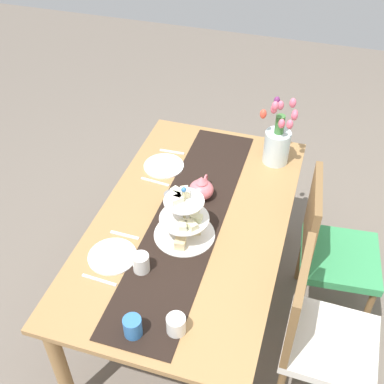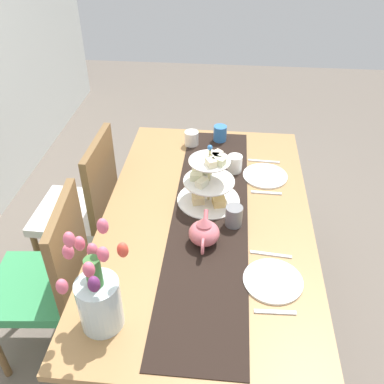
{
  "view_description": "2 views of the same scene",
  "coord_description": "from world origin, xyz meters",
  "px_view_note": "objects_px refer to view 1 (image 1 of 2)",
  "views": [
    {
      "loc": [
        1.7,
        0.52,
        2.46
      ],
      "look_at": [
        -0.08,
        -0.02,
        0.84
      ],
      "focal_mm": 45.71,
      "sensor_mm": 36.0,
      "label": 1
    },
    {
      "loc": [
        -1.49,
        -0.08,
        1.98
      ],
      "look_at": [
        0.06,
        0.07,
        0.82
      ],
      "focal_mm": 39.75,
      "sensor_mm": 36.0,
      "label": 2
    }
  ],
  "objects_px": {
    "chair_right": "(317,331)",
    "tulip_vase": "(278,141)",
    "fork_right": "(125,235)",
    "knife_right": "(99,280)",
    "mug_white_text": "(141,263)",
    "mug_orange": "(133,327)",
    "knife_left": "(155,182)",
    "mug_grey": "(172,201)",
    "chair_left": "(328,247)",
    "dinner_plate_left": "(164,166)",
    "fork_left": "(172,152)",
    "cream_jug": "(176,325)",
    "dinner_plate_right": "(112,256)",
    "tiered_cake_stand": "(184,220)",
    "teapot": "(201,189)",
    "dining_table": "(192,232)"
  },
  "relations": [
    {
      "from": "dinner_plate_right",
      "to": "chair_left",
      "type": "bearing_deg",
      "value": 120.7
    },
    {
      "from": "chair_right",
      "to": "fork_right",
      "type": "xyz_separation_m",
      "value": [
        -0.11,
        -0.98,
        0.23
      ]
    },
    {
      "from": "mug_orange",
      "to": "tiered_cake_stand",
      "type": "bearing_deg",
      "value": 177.08
    },
    {
      "from": "mug_orange",
      "to": "dinner_plate_right",
      "type": "bearing_deg",
      "value": -144.56
    },
    {
      "from": "tiered_cake_stand",
      "to": "knife_right",
      "type": "relative_size",
      "value": 1.79
    },
    {
      "from": "knife_left",
      "to": "fork_right",
      "type": "distance_m",
      "value": 0.43
    },
    {
      "from": "dinner_plate_left",
      "to": "mug_orange",
      "type": "bearing_deg",
      "value": 13.19
    },
    {
      "from": "tulip_vase",
      "to": "knife_right",
      "type": "distance_m",
      "value": 1.26
    },
    {
      "from": "knife_left",
      "to": "chair_left",
      "type": "bearing_deg",
      "value": 90.67
    },
    {
      "from": "chair_right",
      "to": "tulip_vase",
      "type": "bearing_deg",
      "value": -157.49
    },
    {
      "from": "chair_right",
      "to": "dinner_plate_left",
      "type": "relative_size",
      "value": 3.96
    },
    {
      "from": "chair_right",
      "to": "dinner_plate_left",
      "type": "bearing_deg",
      "value": -124.65
    },
    {
      "from": "knife_right",
      "to": "mug_white_text",
      "type": "height_order",
      "value": "mug_white_text"
    },
    {
      "from": "tulip_vase",
      "to": "fork_left",
      "type": "distance_m",
      "value": 0.62
    },
    {
      "from": "tiered_cake_stand",
      "to": "tulip_vase",
      "type": "relative_size",
      "value": 0.72
    },
    {
      "from": "fork_right",
      "to": "mug_grey",
      "type": "relative_size",
      "value": 1.58
    },
    {
      "from": "fork_right",
      "to": "cream_jug",
      "type": "bearing_deg",
      "value": 43.54
    },
    {
      "from": "dining_table",
      "to": "fork_left",
      "type": "relative_size",
      "value": 11.01
    },
    {
      "from": "dining_table",
      "to": "mug_grey",
      "type": "relative_size",
      "value": 17.38
    },
    {
      "from": "chair_right",
      "to": "cream_jug",
      "type": "xyz_separation_m",
      "value": [
        0.33,
        -0.57,
        0.27
      ]
    },
    {
      "from": "fork_left",
      "to": "dinner_plate_left",
      "type": "bearing_deg",
      "value": 0.0
    },
    {
      "from": "knife_left",
      "to": "mug_orange",
      "type": "height_order",
      "value": "mug_orange"
    },
    {
      "from": "chair_left",
      "to": "dinner_plate_right",
      "type": "distance_m",
      "value": 1.17
    },
    {
      "from": "dining_table",
      "to": "knife_left",
      "type": "relative_size",
      "value": 9.71
    },
    {
      "from": "knife_left",
      "to": "mug_grey",
      "type": "relative_size",
      "value": 1.79
    },
    {
      "from": "fork_right",
      "to": "mug_white_text",
      "type": "xyz_separation_m",
      "value": [
        0.18,
        0.16,
        0.04
      ]
    },
    {
      "from": "knife_left",
      "to": "mug_orange",
      "type": "xyz_separation_m",
      "value": [
        0.92,
        0.25,
        0.04
      ]
    },
    {
      "from": "chair_left",
      "to": "dinner_plate_left",
      "type": "relative_size",
      "value": 3.96
    },
    {
      "from": "teapot",
      "to": "knife_left",
      "type": "height_order",
      "value": "teapot"
    },
    {
      "from": "cream_jug",
      "to": "dining_table",
      "type": "bearing_deg",
      "value": -168.32
    },
    {
      "from": "chair_right",
      "to": "knife_right",
      "type": "bearing_deg",
      "value": -79.45
    },
    {
      "from": "tiered_cake_stand",
      "to": "knife_left",
      "type": "height_order",
      "value": "tiered_cake_stand"
    },
    {
      "from": "fork_right",
      "to": "knife_right",
      "type": "relative_size",
      "value": 0.88
    },
    {
      "from": "knife_left",
      "to": "fork_right",
      "type": "height_order",
      "value": "same"
    },
    {
      "from": "mug_white_text",
      "to": "mug_orange",
      "type": "bearing_deg",
      "value": 15.8
    },
    {
      "from": "chair_left",
      "to": "knife_right",
      "type": "xyz_separation_m",
      "value": [
        0.73,
        -0.98,
        0.23
      ]
    },
    {
      "from": "mug_white_text",
      "to": "tiered_cake_stand",
      "type": "bearing_deg",
      "value": 155.49
    },
    {
      "from": "cream_jug",
      "to": "knife_right",
      "type": "height_order",
      "value": "cream_jug"
    },
    {
      "from": "chair_left",
      "to": "dinner_plate_left",
      "type": "height_order",
      "value": "chair_left"
    },
    {
      "from": "chair_right",
      "to": "mug_grey",
      "type": "relative_size",
      "value": 9.58
    },
    {
      "from": "tiered_cake_stand",
      "to": "fork_right",
      "type": "distance_m",
      "value": 0.31
    },
    {
      "from": "chair_right",
      "to": "dining_table",
      "type": "bearing_deg",
      "value": -114.07
    },
    {
      "from": "chair_left",
      "to": "dinner_plate_right",
      "type": "height_order",
      "value": "chair_left"
    },
    {
      "from": "teapot",
      "to": "knife_left",
      "type": "relative_size",
      "value": 1.4
    },
    {
      "from": "dinner_plate_right",
      "to": "fork_right",
      "type": "relative_size",
      "value": 1.53
    },
    {
      "from": "cream_jug",
      "to": "knife_left",
      "type": "xyz_separation_m",
      "value": [
        -0.86,
        -0.41,
        -0.04
      ]
    },
    {
      "from": "fork_right",
      "to": "chair_right",
      "type": "bearing_deg",
      "value": 83.78
    },
    {
      "from": "fork_right",
      "to": "tulip_vase",
      "type": "bearing_deg",
      "value": 143.64
    },
    {
      "from": "dinner_plate_right",
      "to": "dinner_plate_left",
      "type": "bearing_deg",
      "value": 180.0
    },
    {
      "from": "chair_right",
      "to": "mug_grey",
      "type": "xyz_separation_m",
      "value": [
        -0.36,
        -0.82,
        0.28
      ]
    }
  ]
}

